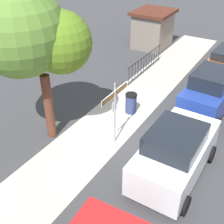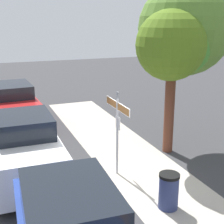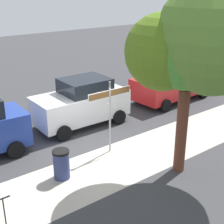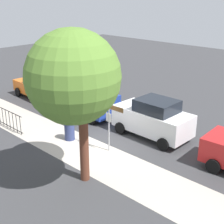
{
  "view_description": "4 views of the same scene",
  "coord_description": "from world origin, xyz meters",
  "px_view_note": "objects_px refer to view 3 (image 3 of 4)",
  "views": [
    {
      "loc": [
        -8.81,
        -4.48,
        7.65
      ],
      "look_at": [
        -0.84,
        0.38,
        1.59
      ],
      "focal_mm": 47.09,
      "sensor_mm": 36.0,
      "label": 1
    },
    {
      "loc": [
        8.32,
        -3.29,
        4.87
      ],
      "look_at": [
        -0.53,
        0.19,
        2.12
      ],
      "focal_mm": 52.48,
      "sensor_mm": 36.0,
      "label": 2
    },
    {
      "loc": [
        6.06,
        9.13,
        5.88
      ],
      "look_at": [
        -0.72,
        0.37,
        1.53
      ],
      "focal_mm": 52.76,
      "sensor_mm": 36.0,
      "label": 3
    },
    {
      "loc": [
        -10.23,
        10.41,
        7.29
      ],
      "look_at": [
        -0.93,
        0.53,
        2.11
      ],
      "focal_mm": 51.71,
      "sensor_mm": 36.0,
      "label": 4
    }
  ],
  "objects_px": {
    "trash_bin": "(61,164)",
    "car_red": "(173,82)",
    "car_white": "(81,103)",
    "shade_tree": "(199,43)",
    "street_sign": "(110,104)"
  },
  "relations": [
    {
      "from": "car_white",
      "to": "trash_bin",
      "type": "bearing_deg",
      "value": 49.21
    },
    {
      "from": "street_sign",
      "to": "trash_bin",
      "type": "bearing_deg",
      "value": 12.06
    },
    {
      "from": "street_sign",
      "to": "car_red",
      "type": "height_order",
      "value": "street_sign"
    },
    {
      "from": "street_sign",
      "to": "shade_tree",
      "type": "height_order",
      "value": "shade_tree"
    },
    {
      "from": "shade_tree",
      "to": "car_red",
      "type": "relative_size",
      "value": 1.3
    },
    {
      "from": "shade_tree",
      "to": "trash_bin",
      "type": "distance_m",
      "value": 5.57
    },
    {
      "from": "car_red",
      "to": "trash_bin",
      "type": "relative_size",
      "value": 4.83
    },
    {
      "from": "trash_bin",
      "to": "car_red",
      "type": "bearing_deg",
      "value": -160.09
    },
    {
      "from": "shade_tree",
      "to": "car_white",
      "type": "relative_size",
      "value": 1.49
    },
    {
      "from": "car_red",
      "to": "car_white",
      "type": "xyz_separation_m",
      "value": [
        5.65,
        -0.16,
        0.04
      ]
    },
    {
      "from": "car_white",
      "to": "trash_bin",
      "type": "height_order",
      "value": "car_white"
    },
    {
      "from": "shade_tree",
      "to": "car_white",
      "type": "distance_m",
      "value": 6.47
    },
    {
      "from": "car_red",
      "to": "car_white",
      "type": "bearing_deg",
      "value": -4.6
    },
    {
      "from": "street_sign",
      "to": "car_white",
      "type": "height_order",
      "value": "street_sign"
    },
    {
      "from": "shade_tree",
      "to": "trash_bin",
      "type": "height_order",
      "value": "shade_tree"
    }
  ]
}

